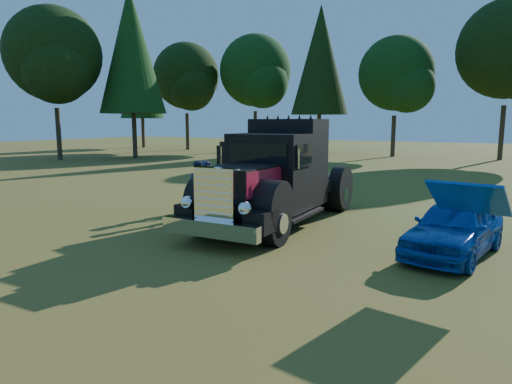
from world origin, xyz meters
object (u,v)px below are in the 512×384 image
at_px(spectator_near, 207,188).
at_px(spectator_far, 200,186).
at_px(distant_teal_car, 263,148).
at_px(hotrod_coupe, 455,227).
at_px(diamond_t_truck, 275,180).

relative_size(spectator_near, spectator_far, 1.03).
height_order(spectator_far, distant_teal_car, spectator_far).
bearing_deg(spectator_far, hotrod_coupe, -62.29).
height_order(hotrod_coupe, spectator_far, hotrod_coupe).
xyz_separation_m(spectator_near, spectator_far, (-0.59, 0.42, -0.03)).
bearing_deg(diamond_t_truck, spectator_far, 169.93).
bearing_deg(diamond_t_truck, hotrod_coupe, -10.66).
height_order(diamond_t_truck, spectator_near, diamond_t_truck).
xyz_separation_m(spectator_near, distant_teal_car, (-9.99, 22.92, -0.20)).
distance_m(hotrod_coupe, spectator_far, 7.98).
bearing_deg(distant_teal_car, spectator_near, -14.45).
relative_size(diamond_t_truck, distant_teal_car, 1.79).
height_order(hotrod_coupe, distant_teal_car, hotrod_coupe).
xyz_separation_m(hotrod_coupe, spectator_far, (-7.84, 1.44, 0.20)).
bearing_deg(hotrod_coupe, spectator_near, 171.97).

